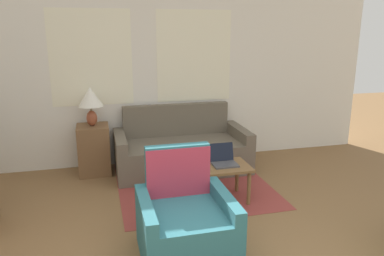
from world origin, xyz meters
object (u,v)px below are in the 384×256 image
(laptop, at_px, (224,160))
(snack_bowl, at_px, (188,167))
(tv_remote, at_px, (170,167))
(table_lamp, at_px, (91,99))
(coffee_table, at_px, (204,171))
(armchair, at_px, (185,224))
(cup_navy, at_px, (201,161))
(couch, at_px, (181,151))

(laptop, height_order, snack_bowl, laptop)
(tv_remote, bearing_deg, table_lamp, 125.37)
(coffee_table, xyz_separation_m, laptop, (0.24, 0.04, 0.10))
(armchair, xyz_separation_m, cup_navy, (0.44, 1.04, 0.19))
(armchair, xyz_separation_m, tv_remote, (0.07, 0.99, 0.16))
(laptop, xyz_separation_m, snack_bowl, (-0.44, -0.07, -0.02))
(couch, distance_m, snack_bowl, 1.17)
(table_lamp, height_order, tv_remote, table_lamp)
(laptop, bearing_deg, couch, 103.69)
(laptop, height_order, cup_navy, laptop)
(table_lamp, height_order, snack_bowl, table_lamp)
(armchair, bearing_deg, tv_remote, 85.93)
(coffee_table, bearing_deg, laptop, 9.70)
(laptop, bearing_deg, armchair, -125.61)
(couch, height_order, tv_remote, couch)
(couch, relative_size, laptop, 6.49)
(coffee_table, height_order, laptop, laptop)
(couch, xyz_separation_m, coffee_table, (0.02, -1.11, 0.11))
(couch, relative_size, coffee_table, 1.75)
(couch, bearing_deg, coffee_table, -89.15)
(armchair, bearing_deg, snack_bowl, 74.54)
(couch, xyz_separation_m, cup_navy, (0.02, -0.99, 0.20))
(couch, distance_m, armchair, 2.07)
(laptop, relative_size, cup_navy, 3.17)
(armchair, bearing_deg, table_lamp, 109.37)
(couch, bearing_deg, snack_bowl, -99.00)
(coffee_table, xyz_separation_m, tv_remote, (-0.37, 0.08, 0.06))
(snack_bowl, bearing_deg, armchair, -105.46)
(coffee_table, relative_size, cup_navy, 11.74)
(armchair, relative_size, coffee_table, 0.88)
(armchair, distance_m, coffee_table, 1.02)
(tv_remote, bearing_deg, couch, 71.03)
(cup_navy, xyz_separation_m, tv_remote, (-0.37, -0.04, -0.03))
(armchair, relative_size, table_lamp, 1.75)
(table_lamp, xyz_separation_m, laptop, (1.45, -1.21, -0.55))
(table_lamp, height_order, cup_navy, table_lamp)
(couch, bearing_deg, cup_navy, -89.12)
(armchair, xyz_separation_m, table_lamp, (-0.76, 2.17, 0.76))
(couch, xyz_separation_m, laptop, (0.26, -1.07, 0.21))
(table_lamp, distance_m, snack_bowl, 1.73)
(armchair, height_order, coffee_table, armchair)
(coffee_table, distance_m, tv_remote, 0.38)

